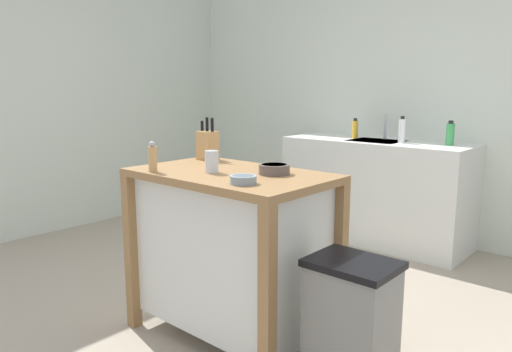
{
  "coord_description": "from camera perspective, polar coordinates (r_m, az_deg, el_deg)",
  "views": [
    {
      "loc": [
        1.74,
        -1.84,
        1.34
      ],
      "look_at": [
        0.01,
        0.12,
        0.86
      ],
      "focal_mm": 34.02,
      "sensor_mm": 36.0,
      "label": 1
    }
  ],
  "objects": [
    {
      "name": "bowl_ceramic_small",
      "position": [
        2.42,
        2.15,
        0.84
      ],
      "size": [
        0.16,
        0.16,
        0.05
      ],
      "color": "#564C47",
      "rests_on": "kitchen_island"
    },
    {
      "name": "bottle_spray_cleaner",
      "position": [
        4.44,
        11.56,
        5.42
      ],
      "size": [
        0.05,
        0.05,
        0.18
      ],
      "color": "yellow",
      "rests_on": "sink_counter"
    },
    {
      "name": "ground_plane",
      "position": [
        2.86,
        -1.88,
        -17.48
      ],
      "size": [
        6.3,
        6.3,
        0.0
      ],
      "primitive_type": "plane",
      "color": "gray",
      "rests_on": "ground"
    },
    {
      "name": "sink_counter",
      "position": [
        4.38,
        13.81,
        -1.64
      ],
      "size": [
        1.6,
        0.6,
        0.88
      ],
      "color": "silver",
      "rests_on": "ground"
    },
    {
      "name": "trash_bin",
      "position": [
        2.21,
        11.06,
        -17.38
      ],
      "size": [
        0.36,
        0.28,
        0.63
      ],
      "color": "slate",
      "rests_on": "ground"
    },
    {
      "name": "knife_block",
      "position": [
        2.92,
        -5.73,
        3.7
      ],
      "size": [
        0.11,
        0.09,
        0.25
      ],
      "color": "tan",
      "rests_on": "kitchen_island"
    },
    {
      "name": "kitchen_island",
      "position": [
        2.6,
        -2.95,
        -8.24
      ],
      "size": [
        1.04,
        0.63,
        0.91
      ],
      "color": "olive",
      "rests_on": "ground"
    },
    {
      "name": "bowl_ceramic_wide",
      "position": [
        2.18,
        -1.51,
        -0.39
      ],
      "size": [
        0.12,
        0.12,
        0.04
      ],
      "color": "gray",
      "rests_on": "kitchen_island"
    },
    {
      "name": "drinking_cup",
      "position": [
        2.47,
        -5.23,
        1.69
      ],
      "size": [
        0.07,
        0.07,
        0.11
      ],
      "color": "silver",
      "rests_on": "kitchen_island"
    },
    {
      "name": "pepper_grinder",
      "position": [
        2.54,
        -12.07,
        2.13
      ],
      "size": [
        0.04,
        0.04,
        0.16
      ],
      "color": "tan",
      "rests_on": "kitchen_island"
    },
    {
      "name": "sink_faucet",
      "position": [
        4.43,
        14.97,
        5.63
      ],
      "size": [
        0.02,
        0.02,
        0.22
      ],
      "color": "#B7BCC1",
      "rests_on": "sink_counter"
    },
    {
      "name": "wall_left",
      "position": [
        5.15,
        -17.26,
        9.55
      ],
      "size": [
        0.1,
        2.93,
        2.6
      ],
      "primitive_type": "cube",
      "color": "beige",
      "rests_on": "ground"
    },
    {
      "name": "bottle_dish_soap",
      "position": [
        4.12,
        21.87,
        4.62
      ],
      "size": [
        0.06,
        0.06,
        0.19
      ],
      "color": "green",
      "rests_on": "sink_counter"
    },
    {
      "name": "wall_back",
      "position": [
        4.51,
        18.99,
        9.39
      ],
      "size": [
        5.3,
        0.1,
        2.6
      ],
      "primitive_type": "cube",
      "color": "silver",
      "rests_on": "ground"
    },
    {
      "name": "bottle_hand_soap",
      "position": [
        4.17,
        16.78,
        5.15
      ],
      "size": [
        0.05,
        0.05,
        0.22
      ],
      "color": "white",
      "rests_on": "sink_counter"
    }
  ]
}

